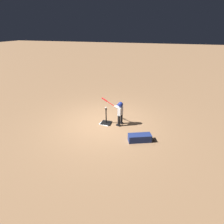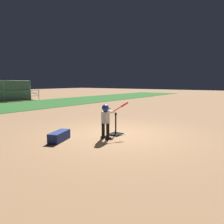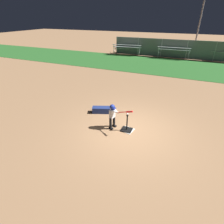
{
  "view_description": "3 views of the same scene",
  "coord_description": "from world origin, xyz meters",
  "views": [
    {
      "loc": [
        -2.28,
        6.36,
        3.82
      ],
      "look_at": [
        -0.44,
        0.07,
        0.64
      ],
      "focal_mm": 28.0,
      "sensor_mm": 36.0,
      "label": 1
    },
    {
      "loc": [
        -5.93,
        -4.1,
        1.73
      ],
      "look_at": [
        -0.74,
        -0.31,
        0.85
      ],
      "focal_mm": 35.0,
      "sensor_mm": 36.0,
      "label": 2
    },
    {
      "loc": [
        1.61,
        -5.64,
        4.11
      ],
      "look_at": [
        -0.69,
        -0.27,
        0.85
      ],
      "focal_mm": 28.0,
      "sensor_mm": 36.0,
      "label": 3
    }
  ],
  "objects": [
    {
      "name": "ground_plane",
      "position": [
        0.0,
        0.0,
        0.0
      ],
      "size": [
        90.0,
        90.0,
        0.0
      ],
      "primitive_type": "plane",
      "color": "#99704C"
    },
    {
      "name": "home_plate",
      "position": [
        -0.11,
        -0.02,
        0.01
      ],
      "size": [
        0.51,
        0.51,
        0.02
      ],
      "primitive_type": "cube",
      "rotation": [
        0.0,
        0.0,
        -0.17
      ],
      "color": "white",
      "rests_on": "ground_plane"
    },
    {
      "name": "batting_tee",
      "position": [
        -0.14,
        -0.03,
        0.1
      ],
      "size": [
        0.44,
        0.39,
        0.72
      ],
      "color": "black",
      "rests_on": "ground_plane"
    },
    {
      "name": "batter_child",
      "position": [
        -0.72,
        -0.09,
        0.68
      ],
      "size": [
        1.01,
        0.44,
        1.1
      ],
      "color": "black",
      "rests_on": "ground_plane"
    },
    {
      "name": "baseball",
      "position": [
        -0.14,
        -0.03,
        0.76
      ],
      "size": [
        0.07,
        0.07,
        0.07
      ],
      "primitive_type": "sphere",
      "color": "white",
      "rests_on": "batting_tee"
    },
    {
      "name": "bleachers_far_right",
      "position": [
        5.54,
        15.53,
        0.49
      ],
      "size": [
        4.05,
        2.03,
        1.01
      ],
      "color": "#ADAFB7",
      "rests_on": "ground_plane"
    },
    {
      "name": "equipment_bag",
      "position": [
        -1.75,
        0.9,
        0.14
      ],
      "size": [
        0.9,
        0.6,
        0.28
      ],
      "primitive_type": "cube",
      "rotation": [
        0.0,
        0.0,
        0.37
      ],
      "color": "navy",
      "rests_on": "ground_plane"
    }
  ]
}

